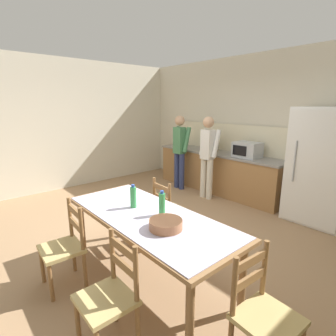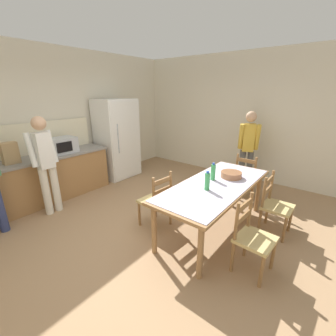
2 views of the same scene
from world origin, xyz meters
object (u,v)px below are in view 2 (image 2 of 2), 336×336
(chair_side_near_left, at_px, (252,237))
(refrigerator, at_px, (117,139))
(chair_side_far_left, at_px, (156,201))
(bottle_off_centre, at_px, (213,172))
(microwave, at_px, (62,145))
(chair_head_end, at_px, (247,177))
(person_by_table, at_px, (248,146))
(bottle_near_centre, at_px, (207,181))
(paper_bag, at_px, (10,153))
(dining_table, at_px, (216,188))
(person_at_counter, at_px, (45,161))
(chair_side_near_right, at_px, (275,206))
(serving_bowl, at_px, (231,174))

(chair_side_near_left, bearing_deg, refrigerator, 76.78)
(chair_side_far_left, bearing_deg, bottle_off_centre, 137.98)
(chair_side_near_left, bearing_deg, microwave, 97.27)
(chair_side_near_left, bearing_deg, chair_head_end, 25.23)
(refrigerator, height_order, person_by_table, refrigerator)
(bottle_near_centre, distance_m, chair_side_far_left, 0.89)
(refrigerator, height_order, paper_bag, refrigerator)
(dining_table, distance_m, chair_head_end, 1.40)
(dining_table, xyz_separation_m, chair_head_end, (1.37, -0.00, -0.24))
(dining_table, bearing_deg, person_at_counter, 117.37)
(bottle_off_centre, relative_size, person_at_counter, 0.16)
(paper_bag, height_order, chair_side_near_right, paper_bag)
(refrigerator, xyz_separation_m, dining_table, (-0.65, -2.98, -0.25))
(chair_head_end, relative_size, chair_side_near_left, 1.00)
(paper_bag, bearing_deg, microwave, 0.49)
(chair_side_near_right, relative_size, chair_side_far_left, 1.00)
(dining_table, xyz_separation_m, serving_bowl, (0.38, -0.07, 0.13))
(chair_side_near_right, xyz_separation_m, person_by_table, (1.44, 0.97, 0.49))
(dining_table, bearing_deg, chair_side_far_left, 123.34)
(chair_side_near_right, height_order, chair_head_end, same)
(dining_table, xyz_separation_m, bottle_near_centre, (-0.27, 0.00, 0.20))
(serving_bowl, bearing_deg, person_at_counter, 123.12)
(microwave, height_order, chair_side_near_left, microwave)
(dining_table, distance_m, chair_side_near_left, 0.91)
(bottle_off_centre, height_order, person_at_counter, person_at_counter)
(dining_table, relative_size, chair_side_far_left, 2.38)
(person_at_counter, bearing_deg, dining_table, -152.63)
(paper_bag, distance_m, chair_side_near_left, 3.94)
(refrigerator, relative_size, bottle_near_centre, 6.95)
(microwave, distance_m, person_by_table, 3.82)
(refrigerator, relative_size, chair_side_near_right, 2.06)
(microwave, height_order, serving_bowl, microwave)
(bottle_off_centre, bearing_deg, person_at_counter, 120.45)
(bottle_near_centre, xyz_separation_m, chair_side_near_left, (-0.22, -0.74, -0.44))
(bottle_near_centre, xyz_separation_m, person_at_counter, (-1.01, 2.48, 0.06))
(refrigerator, distance_m, serving_bowl, 3.06)
(paper_bag, bearing_deg, person_at_counter, -57.45)
(refrigerator, xyz_separation_m, chair_side_near_right, (-0.17, -3.72, -0.50))
(bottle_near_centre, height_order, person_at_counter, person_at_counter)
(paper_bag, distance_m, person_by_table, 4.48)
(paper_bag, relative_size, dining_table, 0.17)
(chair_head_end, relative_size, person_at_counter, 0.54)
(paper_bag, distance_m, person_at_counter, 0.62)
(serving_bowl, height_order, chair_side_near_right, chair_side_near_right)
(microwave, height_order, chair_head_end, microwave)
(microwave, distance_m, bottle_off_centre, 3.00)
(serving_bowl, bearing_deg, paper_bag, 123.03)
(chair_side_far_left, bearing_deg, serving_bowl, 141.50)
(chair_side_near_left, bearing_deg, person_by_table, 25.72)
(paper_bag, xyz_separation_m, chair_head_end, (2.98, -2.99, -0.62))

